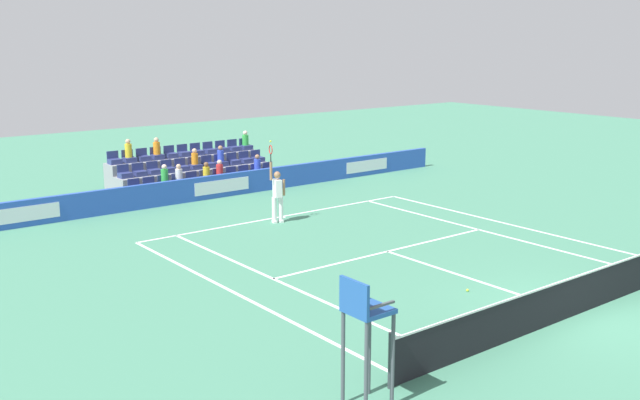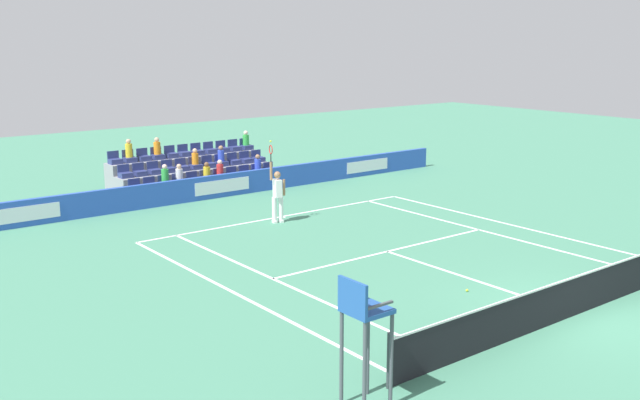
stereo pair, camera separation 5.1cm
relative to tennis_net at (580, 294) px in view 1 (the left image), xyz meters
name	(u,v)px [view 1 (the left image)]	position (x,y,z in m)	size (l,w,h in m)	color
ground_plane	(578,314)	(0.00, 0.00, -0.49)	(80.00, 80.00, 0.00)	#47896B
line_baseline	(281,217)	(0.00, -11.89, -0.49)	(10.97, 0.10, 0.01)	white
line_service	(388,251)	(0.00, -6.40, -0.49)	(8.23, 0.10, 0.01)	white
line_centre_service	(471,279)	(0.00, -3.20, -0.49)	(0.10, 6.40, 0.01)	white
line_singles_sideline_left	(283,283)	(4.12, -5.95, -0.49)	(0.10, 11.89, 0.01)	white
line_singles_sideline_right	(489,232)	(-4.12, -5.95, -0.49)	(0.10, 11.89, 0.01)	white
line_doubles_sideline_left	(238,294)	(5.49, -5.95, -0.49)	(0.10, 11.89, 0.01)	white
line_doubles_sideline_right	(516,226)	(-5.49, -5.95, -0.49)	(0.10, 11.89, 0.01)	white
line_centre_mark	(283,217)	(0.00, -11.79, -0.49)	(0.10, 0.20, 0.01)	white
sponsor_barrier	(221,186)	(0.00, -16.06, -0.04)	(22.99, 0.22, 0.91)	blue
tennis_net	(580,294)	(0.00, 0.00, 0.00)	(11.97, 0.10, 1.07)	#33383D
tennis_player	(277,194)	(0.57, -11.30, 0.50)	(0.51, 0.41, 2.85)	white
umpire_chair	(365,324)	(6.76, 0.21, 1.03)	(0.70, 0.70, 2.34)	#474C54
stadium_stand	(193,175)	(0.00, -18.37, 0.06)	(6.82, 2.85, 2.21)	gray
loose_tennis_ball	(467,290)	(0.83, -2.59, -0.46)	(0.07, 0.07, 0.07)	#D1E533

